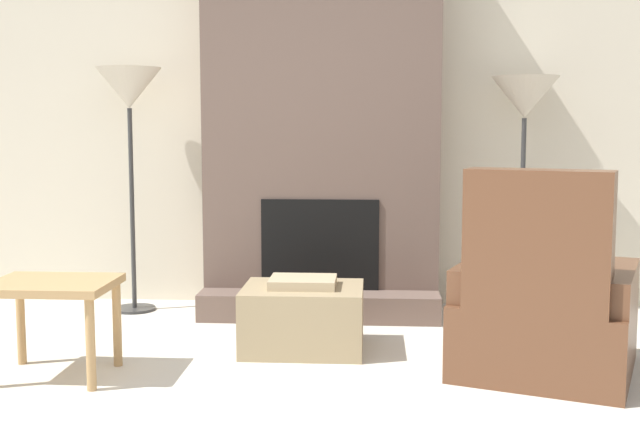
{
  "coord_description": "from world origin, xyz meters",
  "views": [
    {
      "loc": [
        0.33,
        -2.75,
        1.22
      ],
      "look_at": [
        0.0,
        2.3,
        0.66
      ],
      "focal_mm": 45.0,
      "sensor_mm": 36.0,
      "label": 1
    }
  ],
  "objects_px": {
    "armchair": "(544,317)",
    "side_table": "(52,296)",
    "ottoman": "(303,317)",
    "floor_lamp_left": "(129,97)",
    "floor_lamp_right": "(525,106)"
  },
  "relations": [
    {
      "from": "armchair",
      "to": "floor_lamp_left",
      "type": "height_order",
      "value": "floor_lamp_left"
    },
    {
      "from": "floor_lamp_right",
      "to": "floor_lamp_left",
      "type": "bearing_deg",
      "value": 180.0
    },
    {
      "from": "armchair",
      "to": "floor_lamp_left",
      "type": "bearing_deg",
      "value": -6.29
    },
    {
      "from": "ottoman",
      "to": "floor_lamp_right",
      "type": "height_order",
      "value": "floor_lamp_right"
    },
    {
      "from": "floor_lamp_left",
      "to": "armchair",
      "type": "bearing_deg",
      "value": -26.92
    },
    {
      "from": "side_table",
      "to": "floor_lamp_left",
      "type": "height_order",
      "value": "floor_lamp_left"
    },
    {
      "from": "ottoman",
      "to": "floor_lamp_left",
      "type": "bearing_deg",
      "value": 144.15
    },
    {
      "from": "floor_lamp_left",
      "to": "floor_lamp_right",
      "type": "bearing_deg",
      "value": 0.0
    },
    {
      "from": "ottoman",
      "to": "floor_lamp_right",
      "type": "distance_m",
      "value": 1.95
    },
    {
      "from": "armchair",
      "to": "side_table",
      "type": "height_order",
      "value": "armchair"
    },
    {
      "from": "ottoman",
      "to": "side_table",
      "type": "bearing_deg",
      "value": -154.92
    },
    {
      "from": "ottoman",
      "to": "floor_lamp_left",
      "type": "distance_m",
      "value": 1.91
    },
    {
      "from": "armchair",
      "to": "floor_lamp_right",
      "type": "relative_size",
      "value": 0.71
    },
    {
      "from": "ottoman",
      "to": "side_table",
      "type": "relative_size",
      "value": 1.11
    },
    {
      "from": "side_table",
      "to": "floor_lamp_right",
      "type": "height_order",
      "value": "floor_lamp_right"
    }
  ]
}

